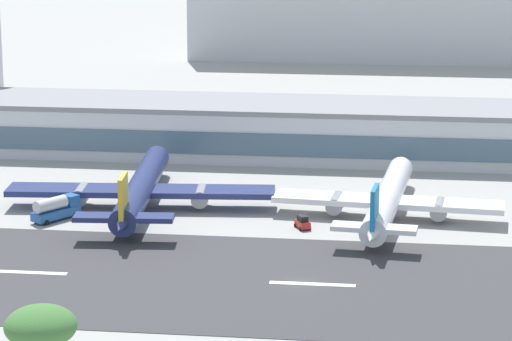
% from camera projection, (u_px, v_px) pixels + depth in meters
% --- Properties ---
extents(ground_plane, '(1400.00, 1400.00, 0.00)m').
position_uv_depth(ground_plane, '(300.00, 283.00, 170.55)').
color(ground_plane, '#9E9E99').
extents(runway_strip, '(800.00, 41.90, 0.08)m').
position_uv_depth(runway_strip, '(300.00, 284.00, 169.98)').
color(runway_strip, '#38383A').
rests_on(runway_strip, ground_plane).
extents(runway_centreline_dash_3, '(12.00, 1.20, 0.01)m').
position_uv_depth(runway_centreline_dash_3, '(26.00, 272.00, 174.70)').
color(runway_centreline_dash_3, white).
rests_on(runway_centreline_dash_3, runway_strip).
extents(runway_centreline_dash_4, '(12.00, 1.20, 0.01)m').
position_uv_depth(runway_centreline_dash_4, '(312.00, 284.00, 169.76)').
color(runway_centreline_dash_4, white).
rests_on(runway_centreline_dash_4, runway_strip).
extents(terminal_building, '(191.26, 21.13, 10.78)m').
position_uv_depth(terminal_building, '(290.00, 129.00, 245.05)').
color(terminal_building, silver).
rests_on(terminal_building, ground_plane).
extents(airliner_gold_tail_gate_0, '(45.79, 50.48, 10.54)m').
position_uv_depth(airliner_gold_tail_gate_0, '(140.00, 190.00, 206.34)').
color(airliner_gold_tail_gate_0, navy).
rests_on(airliner_gold_tail_gate_0, ground_plane).
extents(airliner_blue_tail_gate_1, '(38.25, 48.08, 10.04)m').
position_uv_depth(airliner_blue_tail_gate_1, '(387.00, 201.00, 200.29)').
color(airliner_blue_tail_gate_1, silver).
rests_on(airliner_blue_tail_gate_1, ground_plane).
extents(service_fuel_truck_0, '(6.95, 8.48, 3.95)m').
position_uv_depth(service_fuel_truck_0, '(56.00, 208.00, 200.50)').
color(service_fuel_truck_0, '#23569E').
rests_on(service_fuel_truck_0, ground_plane).
extents(service_baggage_tug_1, '(2.96, 3.58, 2.20)m').
position_uv_depth(service_baggage_tug_1, '(303.00, 222.00, 195.93)').
color(service_baggage_tug_1, '#B2231E').
rests_on(service_baggage_tug_1, ground_plane).
extents(palm_tree_3, '(7.03, 7.03, 15.51)m').
position_uv_depth(palm_tree_3, '(41.00, 328.00, 116.98)').
color(palm_tree_3, brown).
rests_on(palm_tree_3, ground_plane).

